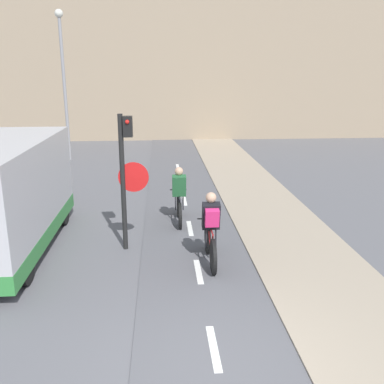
{
  "coord_description": "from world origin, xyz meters",
  "views": [
    {
      "loc": [
        -0.72,
        -4.86,
        3.89
      ],
      "look_at": [
        0.0,
        4.76,
        1.2
      ],
      "focal_mm": 40.0,
      "sensor_mm": 36.0,
      "label": 1
    }
  ],
  "objects_px": {
    "cyclist_far": "(179,198)",
    "van": "(1,199)",
    "cyclist_near": "(211,231)",
    "traffic_light_pole": "(126,168)",
    "street_lamp_far": "(63,70)"
  },
  "relations": [
    {
      "from": "traffic_light_pole",
      "to": "cyclist_far",
      "type": "distance_m",
      "value": 2.43
    },
    {
      "from": "cyclist_far",
      "to": "van",
      "type": "distance_m",
      "value": 4.34
    },
    {
      "from": "cyclist_far",
      "to": "van",
      "type": "height_order",
      "value": "van"
    },
    {
      "from": "cyclist_far",
      "to": "street_lamp_far",
      "type": "bearing_deg",
      "value": 117.41
    },
    {
      "from": "van",
      "to": "cyclist_near",
      "type": "bearing_deg",
      "value": -12.9
    },
    {
      "from": "traffic_light_pole",
      "to": "cyclist_near",
      "type": "distance_m",
      "value": 2.31
    },
    {
      "from": "cyclist_near",
      "to": "cyclist_far",
      "type": "bearing_deg",
      "value": 101.48
    },
    {
      "from": "street_lamp_far",
      "to": "cyclist_far",
      "type": "bearing_deg",
      "value": -62.59
    },
    {
      "from": "cyclist_near",
      "to": "cyclist_far",
      "type": "relative_size",
      "value": 1.04
    },
    {
      "from": "traffic_light_pole",
      "to": "van",
      "type": "relative_size",
      "value": 0.59
    },
    {
      "from": "traffic_light_pole",
      "to": "street_lamp_far",
      "type": "xyz_separation_m",
      "value": [
        -3.45,
        10.71,
        2.1
      ]
    },
    {
      "from": "street_lamp_far",
      "to": "traffic_light_pole",
      "type": "bearing_deg",
      "value": -72.16
    },
    {
      "from": "cyclist_far",
      "to": "van",
      "type": "bearing_deg",
      "value": -158.19
    },
    {
      "from": "street_lamp_far",
      "to": "van",
      "type": "distance_m",
      "value": 10.99
    },
    {
      "from": "traffic_light_pole",
      "to": "street_lamp_far",
      "type": "relative_size",
      "value": 0.47
    }
  ]
}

